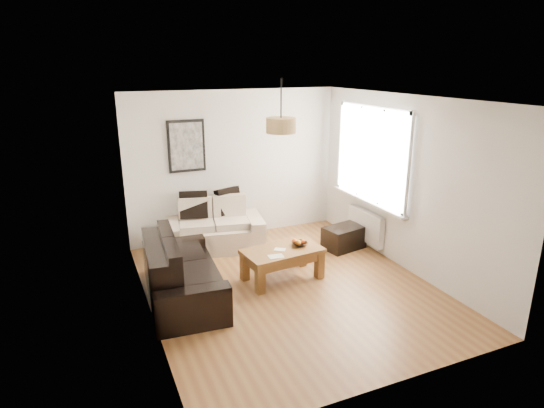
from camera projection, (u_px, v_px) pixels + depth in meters
name	position (u px, v px, depth m)	size (l,w,h in m)	color
floor	(289.00, 286.00, 6.42)	(4.50, 4.50, 0.00)	brown
ceiling	(291.00, 98.00, 5.65)	(3.80, 4.50, 0.00)	white
wall_back	(235.00, 165.00, 8.01)	(3.80, 0.04, 2.60)	silver
wall_front	(398.00, 264.00, 4.06)	(3.80, 0.04, 2.60)	silver
wall_left	(144.00, 217.00, 5.32)	(0.04, 4.50, 2.60)	silver
wall_right	(405.00, 184.00, 6.75)	(0.04, 4.50, 2.60)	silver
window_bay	(372.00, 155.00, 7.35)	(0.14, 1.90, 1.60)	white
radiator	(366.00, 226.00, 7.70)	(0.10, 0.90, 0.52)	white
poster	(186.00, 146.00, 7.54)	(0.62, 0.04, 0.87)	black
pendant_shade	(281.00, 125.00, 6.02)	(0.40, 0.40, 0.20)	tan
loveseat_cream	(214.00, 225.00, 7.65)	(1.63, 0.89, 0.81)	beige
sofa_leather	(182.00, 270.00, 6.01)	(1.85, 0.90, 0.80)	black
coffee_table	(282.00, 264.00, 6.59)	(1.13, 0.62, 0.46)	brown
ottoman	(344.00, 238.00, 7.69)	(0.67, 0.43, 0.38)	black
cushion_left	(194.00, 205.00, 7.62)	(0.46, 0.14, 0.46)	black
cushion_right	(228.00, 201.00, 7.85)	(0.45, 0.14, 0.45)	black
fruit_bowl	(300.00, 244.00, 6.66)	(0.22, 0.22, 0.05)	black
orange_a	(298.00, 243.00, 6.66)	(0.09, 0.09, 0.09)	orange
orange_b	(303.00, 241.00, 6.70)	(0.07, 0.07, 0.07)	#EA5813
orange_c	(294.00, 241.00, 6.71)	(0.08, 0.08, 0.08)	#F95814
papers	(276.00, 256.00, 6.28)	(0.21, 0.15, 0.01)	white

